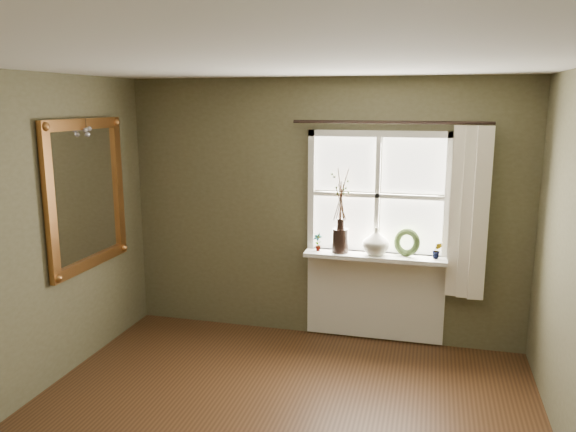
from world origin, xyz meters
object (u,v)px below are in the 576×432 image
(cream_vase, at_px, (376,241))
(gilt_mirror, at_px, (87,194))
(dark_jug, at_px, (340,240))
(wreath, at_px, (407,245))

(cream_vase, height_order, gilt_mirror, gilt_mirror)
(cream_vase, distance_m, gilt_mirror, 2.72)
(dark_jug, distance_m, wreath, 0.64)
(cream_vase, xyz_separation_m, wreath, (0.29, 0.04, -0.03))
(dark_jug, distance_m, cream_vase, 0.35)
(dark_jug, distance_m, gilt_mirror, 2.41)
(cream_vase, bearing_deg, gilt_mirror, -160.63)
(cream_vase, relative_size, wreath, 1.00)
(cream_vase, height_order, wreath, cream_vase)
(dark_jug, bearing_deg, cream_vase, 0.00)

